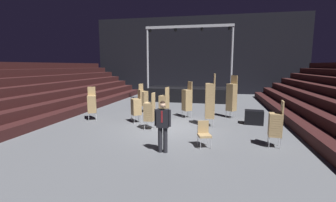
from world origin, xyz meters
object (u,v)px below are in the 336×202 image
at_px(chair_stack_front_right, 276,124).
at_px(chair_stack_rear_centre, 210,100).
at_px(chair_stack_mid_centre, 92,103).
at_px(loose_chair_near_man, 204,133).
at_px(stage_riser, 189,93).
at_px(chair_stack_rear_right, 232,97).
at_px(chair_stack_front_left, 136,106).
at_px(chair_stack_mid_left, 150,111).
at_px(man_with_tie, 163,123).
at_px(chair_stack_mid_right, 187,100).
at_px(chair_stack_aisle_left, 164,104).
at_px(chair_stack_rear_left, 143,98).
at_px(equipment_road_case, 254,117).

height_order(chair_stack_front_right, chair_stack_rear_centre, chair_stack_rear_centre).
bearing_deg(chair_stack_mid_centre, loose_chair_near_man, 127.08).
relative_size(stage_riser, chair_stack_rear_right, 2.97).
distance_m(chair_stack_front_left, chair_stack_mid_left, 1.56).
height_order(man_with_tie, chair_stack_mid_left, man_with_tie).
bearing_deg(loose_chair_near_man, man_with_tie, 14.09).
distance_m(chair_stack_rear_right, loose_chair_near_man, 5.46).
distance_m(chair_stack_front_left, chair_stack_rear_centre, 3.77).
xyz_separation_m(stage_riser, chair_stack_front_right, (4.43, -10.95, 0.21)).
bearing_deg(chair_stack_rear_right, chair_stack_mid_left, 78.95).
bearing_deg(chair_stack_rear_right, chair_stack_mid_centre, 53.62).
xyz_separation_m(chair_stack_front_right, chair_stack_rear_right, (-1.31, 4.78, 0.34)).
distance_m(chair_stack_front_left, chair_stack_mid_right, 2.98).
height_order(man_with_tie, chair_stack_mid_right, chair_stack_mid_right).
xyz_separation_m(man_with_tie, chair_stack_aisle_left, (-1.05, 4.83, -0.11)).
height_order(chair_stack_rear_left, chair_stack_rear_right, chair_stack_rear_right).
xyz_separation_m(man_with_tie, equipment_road_case, (3.59, 4.82, -0.66)).
bearing_deg(chair_stack_aisle_left, chair_stack_mid_centre, 115.87).
height_order(chair_stack_aisle_left, loose_chair_near_man, chair_stack_aisle_left).
xyz_separation_m(chair_stack_mid_left, chair_stack_mid_centre, (-3.61, 1.23, 0.04)).
height_order(man_with_tie, loose_chair_near_man, man_with_tie).
bearing_deg(chair_stack_mid_centre, chair_stack_aisle_left, 165.80).
relative_size(chair_stack_front_left, chair_stack_rear_left, 0.95).
height_order(chair_stack_mid_left, loose_chair_near_man, chair_stack_mid_left).
height_order(chair_stack_front_right, chair_stack_rear_left, chair_stack_rear_left).
distance_m(stage_riser, chair_stack_front_right, 11.81).
xyz_separation_m(chair_stack_rear_centre, chair_stack_aisle_left, (-2.47, 0.89, -0.38)).
xyz_separation_m(stage_riser, loose_chair_near_man, (1.91, -11.46, -0.12)).
relative_size(stage_riser, equipment_road_case, 7.87).
bearing_deg(chair_stack_rear_left, chair_stack_mid_left, 42.16).
xyz_separation_m(chair_stack_mid_right, chair_stack_rear_left, (-2.92, 1.03, -0.13)).
height_order(chair_stack_front_left, chair_stack_mid_left, same).
height_order(stage_riser, man_with_tie, stage_riser).
distance_m(chair_stack_aisle_left, equipment_road_case, 4.68).
relative_size(chair_stack_rear_centre, equipment_road_case, 2.84).
xyz_separation_m(chair_stack_front_left, chair_stack_aisle_left, (1.28, 0.87, 0.04)).
height_order(chair_stack_rear_right, loose_chair_near_man, chair_stack_rear_right).
bearing_deg(equipment_road_case, loose_chair_near_man, -119.79).
bearing_deg(loose_chair_near_man, chair_stack_front_right, 172.43).
relative_size(stage_riser, chair_stack_mid_left, 4.14).
bearing_deg(chair_stack_mid_right, chair_stack_mid_left, 114.92).
distance_m(man_with_tie, chair_stack_mid_left, 3.09).
bearing_deg(chair_stack_front_right, chair_stack_rear_left, 56.22).
xyz_separation_m(man_with_tie, chair_stack_front_right, (3.85, 1.38, -0.16)).
height_order(chair_stack_rear_right, chair_stack_rear_centre, chair_stack_rear_centre).
relative_size(chair_stack_front_right, chair_stack_mid_centre, 0.95).
relative_size(chair_stack_rear_left, chair_stack_aisle_left, 1.00).
bearing_deg(chair_stack_front_right, chair_stack_mid_right, 46.00).
distance_m(stage_riser, chair_stack_mid_right, 6.67).
distance_m(chair_stack_rear_left, loose_chair_near_man, 7.21).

